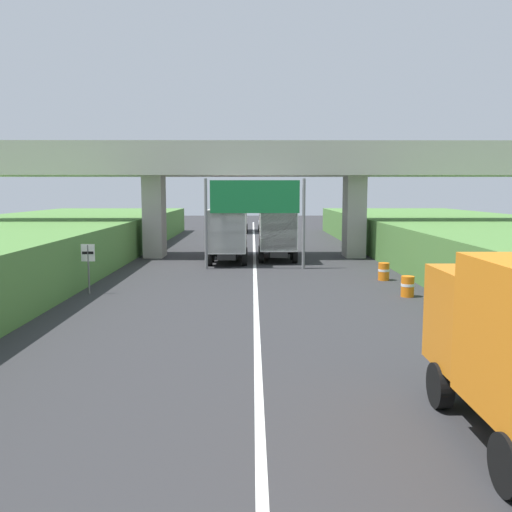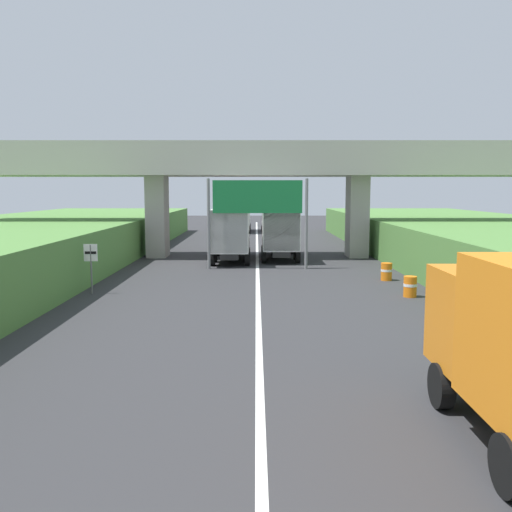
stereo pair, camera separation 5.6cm
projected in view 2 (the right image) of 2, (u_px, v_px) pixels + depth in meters
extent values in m
cube|color=white|center=(255.00, 272.00, 31.00)|extent=(0.20, 98.43, 0.01)
cube|color=#ADA89E|center=(255.00, 168.00, 37.53)|extent=(40.00, 4.80, 1.10)
cube|color=#ADA89E|center=(255.00, 149.00, 35.19)|extent=(40.00, 0.36, 1.10)
cube|color=#ADA89E|center=(255.00, 154.00, 39.60)|extent=(40.00, 0.36, 1.10)
cube|color=#9F9A91|center=(155.00, 217.00, 37.89)|extent=(1.30, 2.20, 5.57)
cube|color=#9F9A91|center=(355.00, 217.00, 37.95)|extent=(1.30, 2.20, 5.57)
cylinder|color=slate|center=(206.00, 224.00, 31.91)|extent=(0.18, 0.18, 5.27)
cylinder|color=slate|center=(304.00, 224.00, 31.94)|extent=(0.18, 0.18, 5.27)
cube|color=#167238|center=(255.00, 197.00, 31.74)|extent=(5.20, 0.12, 1.90)
cube|color=white|center=(255.00, 197.00, 31.72)|extent=(4.89, 0.01, 1.67)
cylinder|color=slate|center=(89.00, 270.00, 24.27)|extent=(0.08, 0.08, 2.20)
cube|color=white|center=(88.00, 253.00, 24.16)|extent=(0.60, 0.03, 0.76)
cube|color=black|center=(88.00, 253.00, 24.15)|extent=(0.50, 0.01, 0.12)
cube|color=black|center=(277.00, 249.00, 37.19)|extent=(1.10, 7.30, 0.36)
cube|color=silver|center=(276.00, 228.00, 39.62)|extent=(2.10, 2.10, 2.10)
cube|color=#2D3842|center=(275.00, 223.00, 40.60)|extent=(1.89, 0.06, 0.90)
cube|color=silver|center=(278.00, 228.00, 35.97)|extent=(2.30, 5.20, 2.60)
cube|color=#A8A8A4|center=(280.00, 231.00, 33.41)|extent=(2.21, 0.04, 2.50)
cylinder|color=black|center=(262.00, 247.00, 39.79)|extent=(0.30, 0.96, 0.96)
cylinder|color=black|center=(289.00, 247.00, 39.79)|extent=(0.30, 0.96, 0.96)
cylinder|color=black|center=(262.00, 256.00, 34.74)|extent=(0.30, 0.96, 0.96)
cylinder|color=black|center=(295.00, 256.00, 34.75)|extent=(0.30, 0.96, 0.96)
cylinder|color=black|center=(261.00, 253.00, 36.42)|extent=(0.30, 0.96, 0.96)
cylinder|color=black|center=(294.00, 253.00, 36.43)|extent=(0.30, 0.96, 0.96)
cube|color=black|center=(229.00, 251.00, 35.99)|extent=(1.10, 7.30, 0.36)
cube|color=red|center=(231.00, 229.00, 38.43)|extent=(2.10, 2.10, 2.10)
cube|color=#2D3842|center=(232.00, 224.00, 39.40)|extent=(1.89, 0.06, 0.90)
cube|color=silver|center=(229.00, 229.00, 34.77)|extent=(2.30, 5.20, 2.60)
cube|color=#A8A8A4|center=(227.00, 232.00, 32.21)|extent=(2.21, 0.04, 2.50)
cylinder|color=black|center=(217.00, 249.00, 38.59)|extent=(0.30, 0.96, 0.96)
cylinder|color=black|center=(245.00, 249.00, 38.60)|extent=(0.30, 0.96, 0.96)
cylinder|color=black|center=(210.00, 258.00, 33.55)|extent=(0.30, 0.96, 0.96)
cylinder|color=black|center=(245.00, 258.00, 33.55)|extent=(0.30, 0.96, 0.96)
cylinder|color=black|center=(212.00, 255.00, 35.22)|extent=(0.30, 0.96, 0.96)
cylinder|color=black|center=(246.00, 255.00, 35.23)|extent=(0.30, 0.96, 0.96)
cube|color=orange|center=(488.00, 320.00, 11.41)|extent=(2.10, 2.10, 2.10)
cube|color=#2D3842|center=(470.00, 297.00, 12.39)|extent=(1.89, 0.06, 0.90)
cylinder|color=black|center=(439.00, 386.00, 11.57)|extent=(0.30, 0.96, 0.96)
cylinder|color=black|center=(508.00, 465.00, 8.21)|extent=(0.30, 0.96, 0.96)
cube|color=black|center=(238.00, 226.00, 61.24)|extent=(1.10, 7.30, 0.36)
cube|color=black|center=(238.00, 214.00, 63.67)|extent=(2.10, 2.10, 2.10)
cube|color=#2D3842|center=(238.00, 211.00, 64.65)|extent=(1.89, 0.06, 0.90)
cube|color=silver|center=(237.00, 213.00, 60.02)|extent=(2.30, 5.20, 2.60)
cube|color=#A8A8A4|center=(237.00, 214.00, 57.46)|extent=(2.21, 0.04, 2.50)
cylinder|color=black|center=(230.00, 226.00, 63.84)|extent=(0.30, 0.96, 0.96)
cylinder|color=black|center=(247.00, 226.00, 63.85)|extent=(0.30, 0.96, 0.96)
cylinder|color=black|center=(227.00, 229.00, 58.79)|extent=(0.30, 0.96, 0.96)
cylinder|color=black|center=(247.00, 229.00, 58.80)|extent=(0.30, 0.96, 0.96)
cylinder|color=black|center=(228.00, 228.00, 60.47)|extent=(0.30, 0.96, 0.96)
cylinder|color=black|center=(247.00, 228.00, 60.48)|extent=(0.30, 0.96, 0.96)
cube|color=#B2B5B7|center=(267.00, 225.00, 62.61)|extent=(1.76, 4.10, 0.76)
cube|color=#B2B5B7|center=(267.00, 219.00, 62.38)|extent=(1.56, 1.90, 0.64)
cube|color=#2D3842|center=(268.00, 219.00, 61.47)|extent=(1.44, 0.06, 0.54)
cylinder|color=black|center=(260.00, 227.00, 63.92)|extent=(0.22, 0.64, 0.64)
cylinder|color=black|center=(274.00, 227.00, 63.92)|extent=(0.22, 0.64, 0.64)
cylinder|color=black|center=(260.00, 229.00, 61.39)|extent=(0.22, 0.64, 0.64)
cylinder|color=black|center=(275.00, 229.00, 61.40)|extent=(0.22, 0.64, 0.64)
cylinder|color=orange|center=(503.00, 342.00, 14.97)|extent=(0.56, 0.56, 0.90)
cylinder|color=white|center=(503.00, 340.00, 14.96)|extent=(0.57, 0.57, 0.12)
cylinder|color=orange|center=(444.00, 308.00, 19.33)|extent=(0.56, 0.56, 0.90)
cylinder|color=white|center=(444.00, 306.00, 19.33)|extent=(0.57, 0.57, 0.12)
cylinder|color=orange|center=(408.00, 287.00, 23.70)|extent=(0.56, 0.56, 0.90)
cylinder|color=white|center=(408.00, 285.00, 23.70)|extent=(0.57, 0.57, 0.12)
cylinder|color=orange|center=(384.00, 272.00, 28.07)|extent=(0.56, 0.56, 0.90)
cylinder|color=white|center=(384.00, 270.00, 28.06)|extent=(0.57, 0.57, 0.12)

